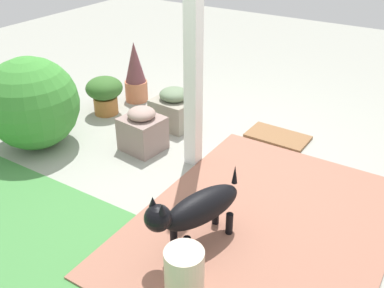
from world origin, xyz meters
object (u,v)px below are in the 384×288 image
at_px(porch_pillar, 193,31).
at_px(round_shrub, 32,103).
at_px(terracotta_pot_spiky, 135,73).
at_px(dog, 196,210).
at_px(ceramic_urn, 184,277).
at_px(stone_planter_nearest, 174,109).
at_px(stone_planter_near, 142,130).
at_px(doormat, 278,136).
at_px(terracotta_pot_broad, 105,92).

distance_m(porch_pillar, round_shrub, 1.81).
relative_size(terracotta_pot_spiky, dog, 0.93).
bearing_deg(dog, ceramic_urn, 113.65).
height_order(terracotta_pot_spiky, ceramic_urn, terracotta_pot_spiky).
height_order(stone_planter_nearest, stone_planter_near, stone_planter_near).
distance_m(stone_planter_nearest, doormat, 1.16).
relative_size(stone_planter_near, ceramic_urn, 1.14).
xyz_separation_m(terracotta_pot_broad, doormat, (-1.95, -0.51, -0.25)).
bearing_deg(stone_planter_near, doormat, -138.54).
xyz_separation_m(round_shrub, terracotta_pot_spiky, (-0.14, -1.43, -0.11)).
distance_m(terracotta_pot_spiky, terracotta_pot_broad, 0.50).
bearing_deg(porch_pillar, stone_planter_near, 6.42).
xyz_separation_m(porch_pillar, stone_planter_nearest, (0.58, -0.54, -1.06)).
xyz_separation_m(porch_pillar, doormat, (-0.51, -0.88, -1.25)).
relative_size(stone_planter_near, terracotta_pot_spiky, 0.61).
xyz_separation_m(round_shrub, terracotta_pot_broad, (-0.07, -0.94, -0.20)).
xyz_separation_m(terracotta_pot_spiky, ceramic_urn, (-2.22, 2.31, -0.15)).
bearing_deg(ceramic_urn, terracotta_pot_broad, -38.48).
xyz_separation_m(terracotta_pot_broad, dog, (-2.08, 1.35, 0.06)).
xyz_separation_m(stone_planter_nearest, stone_planter_near, (-0.03, 0.60, 0.01)).
height_order(round_shrub, terracotta_pot_spiky, round_shrub).
bearing_deg(dog, terracotta_pot_spiky, -42.40).
bearing_deg(doormat, dog, 93.94).
bearing_deg(stone_planter_nearest, round_shrub, 49.84).
bearing_deg(stone_planter_near, stone_planter_nearest, -87.34).
distance_m(stone_planter_nearest, terracotta_pot_broad, 0.88).
xyz_separation_m(terracotta_pot_spiky, doormat, (-1.88, -0.02, -0.34)).
bearing_deg(dog, doormat, -86.06).
bearing_deg(stone_planter_near, dog, 142.56).
height_order(terracotta_pot_broad, dog, dog).
height_order(round_shrub, dog, round_shrub).
distance_m(round_shrub, doormat, 2.53).
bearing_deg(porch_pillar, terracotta_pot_spiky, -32.06).
bearing_deg(ceramic_urn, round_shrub, -20.41).
distance_m(porch_pillar, doormat, 1.61).
distance_m(terracotta_pot_spiky, dog, 2.73).
bearing_deg(doormat, terracotta_pot_broad, 14.54).
xyz_separation_m(round_shrub, dog, (-2.15, 0.41, -0.14)).
xyz_separation_m(terracotta_pot_spiky, dog, (-2.01, 1.84, -0.03)).
bearing_deg(terracotta_pot_broad, dog, 147.04).
height_order(dog, doormat, dog).
xyz_separation_m(stone_planter_near, ceramic_urn, (-1.40, 1.38, -0.01)).
relative_size(porch_pillar, stone_planter_near, 5.56).
bearing_deg(terracotta_pot_broad, stone_planter_near, 153.87).
bearing_deg(round_shrub, terracotta_pot_spiky, -95.69).
height_order(terracotta_pot_broad, ceramic_urn, terracotta_pot_broad).
height_order(stone_planter_nearest, terracotta_pot_spiky, terracotta_pot_spiky).
xyz_separation_m(stone_planter_near, terracotta_pot_broad, (0.89, -0.43, 0.05)).
height_order(porch_pillar, doormat, porch_pillar).
relative_size(ceramic_urn, doormat, 0.63).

